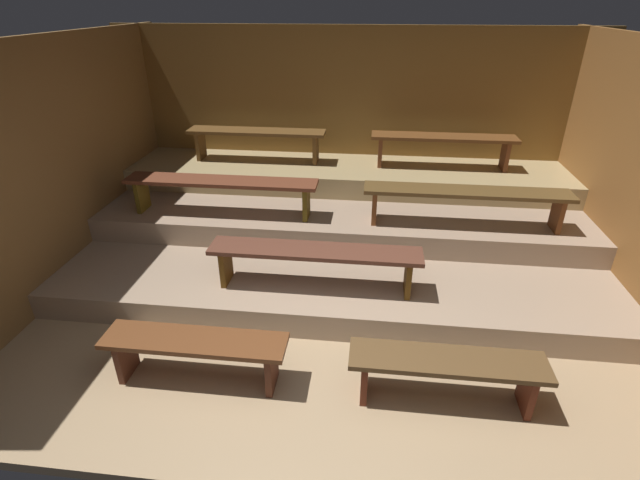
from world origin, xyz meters
TOP-DOWN VIEW (x-y plane):
  - ground at (0.00, 2.07)m, footprint 6.36×4.95m
  - wall_back at (0.00, 4.18)m, footprint 6.36×0.06m
  - wall_left at (-2.81, 2.07)m, footprint 0.06×4.95m
  - platform_lower at (0.00, 2.61)m, footprint 5.56×3.08m
  - platform_middle at (0.00, 3.16)m, footprint 5.56×1.97m
  - platform_upper at (0.00, 3.62)m, footprint 5.56×1.06m
  - bench_floor_left at (-0.95, 0.48)m, footprint 1.42×0.33m
  - bench_floor_right at (0.95, 0.48)m, footprint 1.42×0.33m
  - bench_lower_center at (-0.15, 1.53)m, footprint 1.96×0.33m
  - bench_middle_left at (-1.33, 2.54)m, footprint 2.14×0.33m
  - bench_middle_right at (1.33, 2.54)m, footprint 2.14×0.33m
  - bench_upper_left at (-1.19, 3.71)m, footprint 1.79×0.33m
  - bench_upper_right at (1.19, 3.71)m, footprint 1.79×0.33m

SIDE VIEW (x-z plane):
  - ground at x=0.00m, z-range -0.08..0.00m
  - platform_lower at x=0.00m, z-range 0.00..0.26m
  - bench_floor_left at x=-0.95m, z-range 0.11..0.52m
  - bench_floor_right at x=0.95m, z-range 0.11..0.52m
  - platform_middle at x=0.00m, z-range 0.26..0.52m
  - bench_lower_center at x=-0.15m, z-range 0.39..0.80m
  - platform_upper at x=0.00m, z-range 0.52..0.78m
  - bench_middle_left at x=-1.33m, z-range 0.65..1.06m
  - bench_middle_right at x=1.33m, z-range 0.65..1.06m
  - bench_upper_left at x=-1.19m, z-range 0.90..1.31m
  - bench_upper_right at x=1.19m, z-range 0.90..1.31m
  - wall_back at x=0.00m, z-range 0.00..2.42m
  - wall_left at x=-2.81m, z-range 0.00..2.42m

